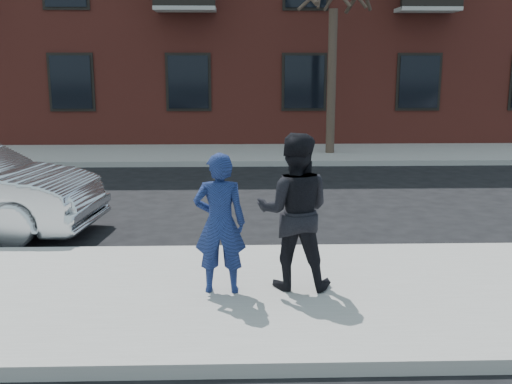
{
  "coord_description": "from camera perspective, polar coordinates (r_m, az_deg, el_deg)",
  "views": [
    {
      "loc": [
        1.72,
        -6.95,
        2.81
      ],
      "look_at": [
        1.94,
        0.4,
        1.22
      ],
      "focal_mm": 42.0,
      "sensor_mm": 36.0,
      "label": 1
    }
  ],
  "objects": [
    {
      "name": "ground",
      "position": [
        7.69,
        -14.72,
        -9.65
      ],
      "size": [
        100.0,
        100.0,
        0.0
      ],
      "primitive_type": "plane",
      "color": "black",
      "rests_on": "ground"
    },
    {
      "name": "man_hoodie",
      "position": [
        6.98,
        -3.47,
        -2.99
      ],
      "size": [
        0.62,
        0.49,
        1.67
      ],
      "rotation": [
        0.0,
        0.0,
        3.11
      ],
      "color": "navy",
      "rests_on": "near_sidewalk"
    },
    {
      "name": "near_curb",
      "position": [
        9.09,
        -12.59,
        -5.61
      ],
      "size": [
        50.0,
        0.1,
        0.15
      ],
      "primitive_type": "cube",
      "color": "#999691",
      "rests_on": "ground"
    },
    {
      "name": "far_sidewalk",
      "position": [
        18.49,
        -7.04,
        3.58
      ],
      "size": [
        50.0,
        3.5,
        0.15
      ],
      "primitive_type": "cube",
      "color": "gray",
      "rests_on": "ground"
    },
    {
      "name": "far_curb",
      "position": [
        16.72,
        -7.6,
        2.66
      ],
      "size": [
        50.0,
        0.1,
        0.15
      ],
      "primitive_type": "cube",
      "color": "#999691",
      "rests_on": "ground"
    },
    {
      "name": "near_sidewalk",
      "position": [
        7.44,
        -15.19,
        -9.82
      ],
      "size": [
        50.0,
        3.5,
        0.15
      ],
      "primitive_type": "cube",
      "color": "gray",
      "rests_on": "ground"
    },
    {
      "name": "man_peacoat",
      "position": [
        7.11,
        3.67,
        -1.86
      ],
      "size": [
        0.99,
        0.81,
        1.87
      ],
      "rotation": [
        0.0,
        0.0,
        3.02
      ],
      "color": "black",
      "rests_on": "near_sidewalk"
    }
  ]
}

